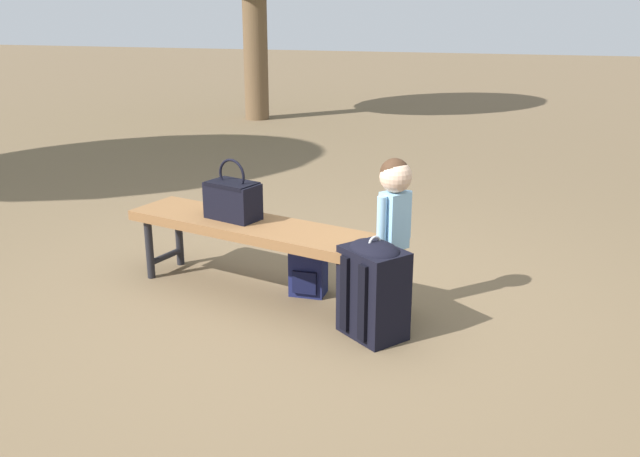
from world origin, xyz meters
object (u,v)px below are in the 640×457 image
Objects in this scene: handbag at (233,198)px; backpack_large at (374,286)px; backpack_small at (308,267)px; park_bench at (251,231)px; child_standing at (394,211)px.

handbag is 0.66× the size of backpack_large.
backpack_large is at bearing -43.07° from backpack_small.
backpack_small is at bearing 9.92° from park_bench.
child_standing is at bearing -9.65° from backpack_small.
backpack_large is (-0.04, -0.36, -0.31)m from child_standing.
child_standing is (0.86, -0.03, 0.20)m from park_bench.
park_bench is at bearing 178.04° from child_standing.
park_bench is at bearing -20.97° from handbag.
backpack_small is (-0.52, 0.09, -0.42)m from child_standing.
child_standing is at bearing -4.46° from handbag.
backpack_small is (-0.48, 0.45, -0.10)m from backpack_large.
backpack_small is (0.46, 0.01, -0.40)m from handbag.
backpack_large is at bearing -97.15° from child_standing.
child_standing is at bearing -1.96° from park_bench.
park_bench is at bearing 154.65° from backpack_large.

